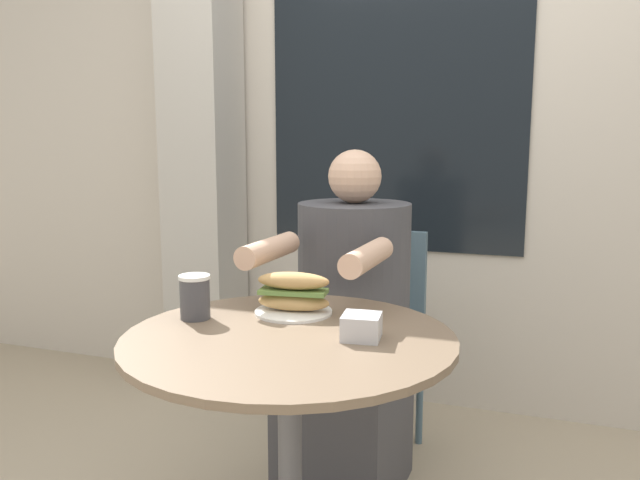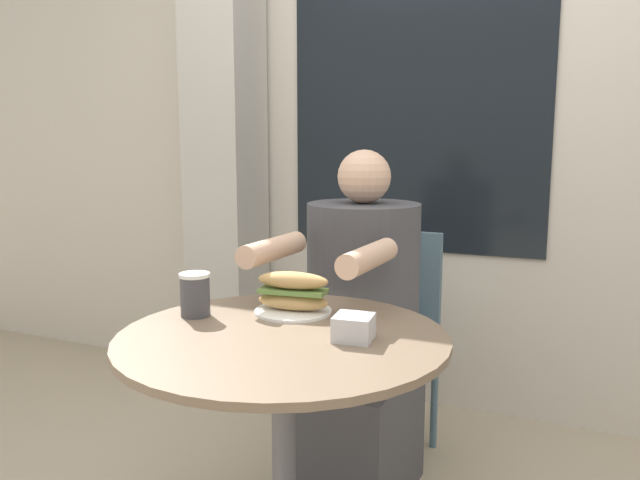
# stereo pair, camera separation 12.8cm
# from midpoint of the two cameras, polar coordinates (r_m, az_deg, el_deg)

# --- Properties ---
(storefront_wall) EXTENTS (8.00, 0.09, 2.80)m
(storefront_wall) POSITION_cam_midpoint_polar(r_m,az_deg,el_deg) (2.89, 11.64, 12.47)
(storefront_wall) COLOR beige
(storefront_wall) RESTS_ON ground_plane
(lattice_pillar) EXTENTS (0.30, 0.30, 2.40)m
(lattice_pillar) POSITION_cam_midpoint_polar(r_m,az_deg,el_deg) (3.04, -7.47, 8.61)
(lattice_pillar) COLOR #B2ADA3
(lattice_pillar) RESTS_ON ground_plane
(cafe_table) EXTENTS (0.82, 0.82, 0.75)m
(cafe_table) POSITION_cam_midpoint_polar(r_m,az_deg,el_deg) (1.61, -1.02, -15.24)
(cafe_table) COLOR brown
(cafe_table) RESTS_ON ground_plane
(diner_chair) EXTENTS (0.39, 0.39, 0.87)m
(diner_chair) POSITION_cam_midpoint_polar(r_m,az_deg,el_deg) (2.48, 7.92, -7.40)
(diner_chair) COLOR slate
(diner_chair) RESTS_ON ground_plane
(seated_diner) EXTENTS (0.40, 0.69, 1.19)m
(seated_diner) POSITION_cam_midpoint_polar(r_m,az_deg,el_deg) (2.16, 5.21, -10.06)
(seated_diner) COLOR #424247
(seated_diner) RESTS_ON ground_plane
(sandwich_on_plate) EXTENTS (0.21, 0.21, 0.11)m
(sandwich_on_plate) POSITION_cam_midpoint_polar(r_m,az_deg,el_deg) (1.71, -0.34, -5.06)
(sandwich_on_plate) COLOR white
(sandwich_on_plate) RESTS_ON cafe_table
(drink_cup) EXTENTS (0.08, 0.08, 0.12)m
(drink_cup) POSITION_cam_midpoint_polar(r_m,az_deg,el_deg) (1.70, -9.26, -4.95)
(drink_cup) COLOR #424247
(drink_cup) RESTS_ON cafe_table
(napkin_box) EXTENTS (0.10, 0.10, 0.06)m
(napkin_box) POSITION_cam_midpoint_polar(r_m,az_deg,el_deg) (1.50, 5.57, -8.00)
(napkin_box) COLOR silver
(napkin_box) RESTS_ON cafe_table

